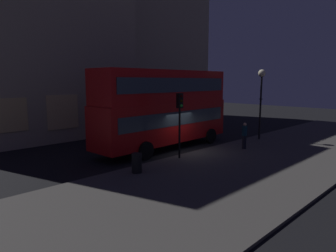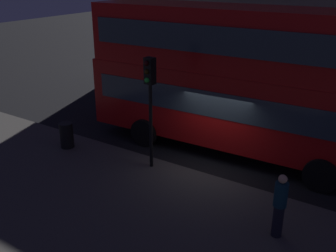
# 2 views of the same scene
# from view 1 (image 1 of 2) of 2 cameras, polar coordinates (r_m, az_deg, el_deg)

# --- Properties ---
(ground_plane) EXTENTS (80.00, 80.00, 0.00)m
(ground_plane) POSITION_cam_1_polar(r_m,az_deg,el_deg) (20.07, 2.58, -4.82)
(ground_plane) COLOR black
(sidewalk_slab) EXTENTS (44.00, 8.51, 0.12)m
(sidewalk_slab) POSITION_cam_1_polar(r_m,az_deg,el_deg) (17.20, 15.08, -7.17)
(sidewalk_slab) COLOR #423F3D
(sidewalk_slab) RESTS_ON ground
(building_with_clock) EXTENTS (14.08, 10.02, 16.66)m
(building_with_clock) POSITION_cam_1_polar(r_m,az_deg,el_deg) (28.55, -24.15, 15.24)
(building_with_clock) COLOR tan
(building_with_clock) RESTS_ON ground
(building_plain_facade) EXTENTS (17.08, 7.34, 18.66)m
(building_plain_facade) POSITION_cam_1_polar(r_m,az_deg,el_deg) (36.90, -5.48, 15.78)
(building_plain_facade) COLOR tan
(building_plain_facade) RESTS_ON ground
(double_decker_bus) EXTENTS (10.90, 3.09, 5.30)m
(double_decker_bus) POSITION_cam_1_polar(r_m,az_deg,el_deg) (20.56, -0.65, 3.92)
(double_decker_bus) COLOR #B20F0F
(double_decker_bus) RESTS_ON ground
(traffic_light_near_kerb) EXTENTS (0.34, 0.38, 3.78)m
(traffic_light_near_kerb) POSITION_cam_1_polar(r_m,az_deg,el_deg) (17.51, 2.23, 2.69)
(traffic_light_near_kerb) COLOR black
(traffic_light_near_kerb) RESTS_ON sidewalk_slab
(traffic_light_far_side) EXTENTS (0.35, 0.38, 4.08)m
(traffic_light_far_side) POSITION_cam_1_polar(r_m,az_deg,el_deg) (29.67, 9.11, 5.12)
(traffic_light_far_side) COLOR black
(traffic_light_far_side) RESTS_ON ground
(street_lamp) EXTENTS (0.56, 0.56, 5.33)m
(street_lamp) POSITION_cam_1_polar(r_m,az_deg,el_deg) (24.36, 17.06, 7.23)
(street_lamp) COLOR black
(street_lamp) RESTS_ON sidewalk_slab
(pedestrian) EXTENTS (0.34, 0.34, 1.75)m
(pedestrian) POSITION_cam_1_polar(r_m,az_deg,el_deg) (20.86, 14.09, -1.68)
(pedestrian) COLOR black
(pedestrian) RESTS_ON sidewalk_slab
(litter_bin) EXTENTS (0.51, 0.51, 0.97)m
(litter_bin) POSITION_cam_1_polar(r_m,az_deg,el_deg) (15.17, -5.86, -6.89)
(litter_bin) COLOR black
(litter_bin) RESTS_ON sidewalk_slab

